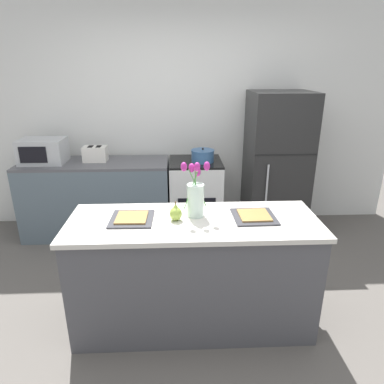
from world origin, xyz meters
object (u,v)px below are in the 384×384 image
(stove_range, at_px, (195,197))
(plate_setting_right, at_px, (254,216))
(pear_figurine, at_px, (176,213))
(toaster, at_px, (95,154))
(refrigerator, at_px, (276,165))
(microwave, at_px, (43,151))
(cooking_pot, at_px, (203,156))
(flower_vase, at_px, (196,196))
(plate_setting_left, at_px, (132,218))

(stove_range, height_order, plate_setting_right, plate_setting_right)
(pear_figurine, relative_size, toaster, 0.51)
(pear_figurine, bearing_deg, toaster, 119.27)
(refrigerator, distance_m, microwave, 2.67)
(toaster, height_order, microwave, microwave)
(stove_range, distance_m, plate_setting_right, 1.67)
(toaster, bearing_deg, cooking_pot, -3.62)
(stove_range, relative_size, microwave, 1.84)
(plate_setting_right, distance_m, microwave, 2.59)
(stove_range, height_order, microwave, microwave)
(toaster, bearing_deg, microwave, -176.17)
(flower_vase, bearing_deg, stove_range, 86.90)
(plate_setting_right, relative_size, microwave, 0.64)
(stove_range, xyz_separation_m, toaster, (-1.14, 0.04, 0.53))
(refrigerator, distance_m, plate_setting_right, 1.69)
(flower_vase, bearing_deg, toaster, 124.23)
(pear_figurine, bearing_deg, stove_range, 81.97)
(pear_figurine, distance_m, microwave, 2.18)
(plate_setting_right, relative_size, toaster, 1.10)
(cooking_pot, bearing_deg, stove_range, 153.18)
(refrigerator, bearing_deg, stove_range, -179.96)
(flower_vase, xyz_separation_m, plate_setting_right, (0.42, -0.05, -0.15))
(pear_figurine, distance_m, toaster, 1.88)
(refrigerator, distance_m, plate_setting_left, 2.17)
(refrigerator, relative_size, plate_setting_left, 5.37)
(flower_vase, relative_size, toaster, 1.49)
(cooking_pot, xyz_separation_m, microwave, (-1.79, 0.04, 0.07))
(refrigerator, distance_m, toaster, 2.10)
(refrigerator, bearing_deg, microwave, -179.97)
(refrigerator, xyz_separation_m, microwave, (-2.66, -0.00, 0.19))
(plate_setting_left, bearing_deg, flower_vase, 6.47)
(flower_vase, height_order, pear_figurine, flower_vase)
(plate_setting_right, bearing_deg, stove_range, 102.21)
(plate_setting_left, relative_size, microwave, 0.64)
(stove_range, relative_size, toaster, 3.16)
(stove_range, bearing_deg, plate_setting_left, -108.95)
(flower_vase, distance_m, plate_setting_right, 0.45)
(stove_range, relative_size, plate_setting_right, 2.87)
(plate_setting_left, height_order, toaster, toaster)
(refrigerator, xyz_separation_m, plate_setting_left, (-1.49, -1.58, 0.06))
(flower_vase, relative_size, pear_figurine, 2.90)
(plate_setting_right, bearing_deg, microwave, 142.46)
(plate_setting_right, bearing_deg, pear_figurine, -177.36)
(flower_vase, height_order, plate_setting_left, flower_vase)
(cooking_pot, distance_m, microwave, 1.79)
(refrigerator, bearing_deg, plate_setting_right, -111.12)
(toaster, bearing_deg, plate_setting_left, -69.49)
(stove_range, bearing_deg, flower_vase, -93.10)
(refrigerator, xyz_separation_m, plate_setting_right, (-0.61, -1.58, 0.06))
(pear_figurine, relative_size, microwave, 0.30)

